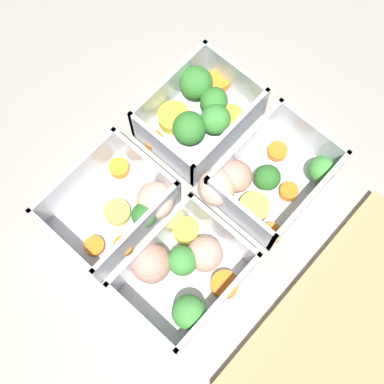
% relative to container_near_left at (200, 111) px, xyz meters
% --- Properties ---
extents(ground_plane, '(4.00, 4.00, 0.00)m').
position_rel_container_near_left_xyz_m(ground_plane, '(0.08, 0.06, -0.03)').
color(ground_plane, gray).
extents(container_near_left, '(0.15, 0.10, 0.06)m').
position_rel_container_near_left_xyz_m(container_near_left, '(0.00, 0.00, 0.00)').
color(container_near_left, silver).
rests_on(container_near_left, ground_plane).
extents(container_near_right, '(0.13, 0.11, 0.06)m').
position_rel_container_near_left_xyz_m(container_near_right, '(0.14, 0.01, -0.00)').
color(container_near_right, silver).
rests_on(container_near_right, ground_plane).
extents(container_far_left, '(0.15, 0.12, 0.06)m').
position_rel_container_near_left_xyz_m(container_far_left, '(0.02, 0.11, -0.00)').
color(container_far_left, silver).
rests_on(container_far_left, ground_plane).
extents(container_far_right, '(0.13, 0.12, 0.06)m').
position_rel_container_near_left_xyz_m(container_far_right, '(0.15, 0.11, -0.00)').
color(container_far_right, silver).
rests_on(container_far_right, ground_plane).
extents(cutting_board, '(0.28, 0.18, 0.02)m').
position_rel_container_near_left_xyz_m(cutting_board, '(0.08, 0.30, -0.02)').
color(cutting_board, tan).
rests_on(cutting_board, ground_plane).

